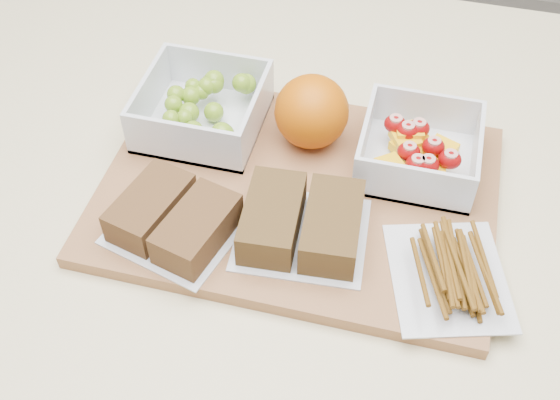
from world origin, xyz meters
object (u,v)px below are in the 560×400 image
(grape_container, at_px, (205,108))
(sandwich_bag_left, at_px, (174,219))
(cutting_board, at_px, (298,193))
(pretzel_bag, at_px, (450,268))
(fruit_container, at_px, (418,151))
(orange, at_px, (312,112))
(sandwich_bag_center, at_px, (302,223))

(grape_container, distance_m, sandwich_bag_left, 0.16)
(cutting_board, xyz_separation_m, pretzel_bag, (0.17, -0.08, 0.02))
(fruit_container, xyz_separation_m, orange, (-0.12, 0.01, 0.02))
(sandwich_bag_center, bearing_deg, cutting_board, 106.80)
(fruit_container, relative_size, orange, 1.51)
(grape_container, bearing_deg, orange, 2.50)
(orange, relative_size, pretzel_bag, 0.53)
(cutting_board, relative_size, pretzel_bag, 2.66)
(fruit_container, height_order, pretzel_bag, fruit_container)
(cutting_board, distance_m, grape_container, 0.15)
(cutting_board, relative_size, grape_container, 3.12)
(cutting_board, xyz_separation_m, grape_container, (-0.13, 0.07, 0.03))
(sandwich_bag_center, xyz_separation_m, pretzel_bag, (0.15, -0.02, -0.01))
(orange, distance_m, pretzel_bag, 0.23)
(grape_container, xyz_separation_m, orange, (0.12, 0.01, 0.02))
(fruit_container, height_order, orange, orange)
(grape_container, height_order, pretzel_bag, grape_container)
(cutting_board, bearing_deg, sandwich_bag_center, -73.35)
(sandwich_bag_left, height_order, sandwich_bag_center, sandwich_bag_center)
(pretzel_bag, bearing_deg, grape_container, 152.95)
(sandwich_bag_center, bearing_deg, pretzel_bag, -6.07)
(pretzel_bag, bearing_deg, sandwich_bag_left, -177.91)
(fruit_container, bearing_deg, cutting_board, -150.05)
(fruit_container, relative_size, pretzel_bag, 0.79)
(sandwich_bag_center, bearing_deg, orange, 99.13)
(orange, distance_m, sandwich_bag_left, 0.20)
(pretzel_bag, bearing_deg, orange, 137.63)
(grape_container, distance_m, sandwich_bag_center, 0.20)
(cutting_board, relative_size, orange, 5.06)
(cutting_board, relative_size, sandwich_bag_center, 3.02)
(sandwich_bag_left, relative_size, pretzel_bag, 0.92)
(grape_container, distance_m, pretzel_bag, 0.33)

